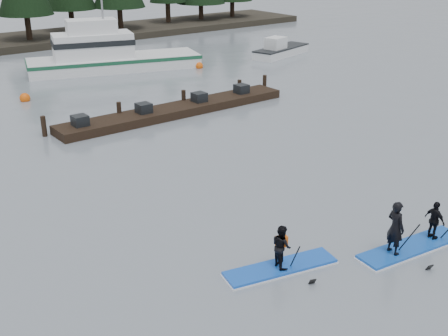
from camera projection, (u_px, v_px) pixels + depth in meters
ground at (350, 265)px, 16.27m from camera, size 160.00×160.00×0.00m
fishing_boat_medium at (110, 63)px, 40.17m from camera, size 12.50×6.75×7.49m
skiff at (281, 51)px, 45.13m from camera, size 6.02×3.17×0.67m
floating_dock at (177, 110)px, 30.14m from camera, size 13.41×1.82×0.45m
buoy_c at (199, 68)px, 40.92m from camera, size 0.56×0.56×0.56m
buoy_b at (25, 101)px, 32.67m from camera, size 0.60×0.60×0.60m
paddleboard_solo at (281, 256)px, 15.89m from camera, size 3.45×1.56×1.85m
paddleboard_duo at (412, 233)px, 16.87m from camera, size 3.80×1.47×2.25m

